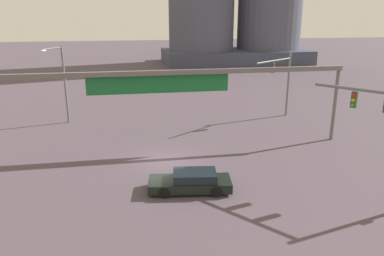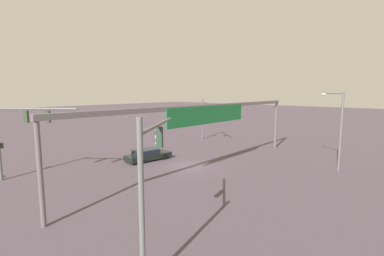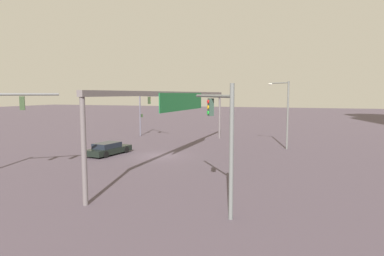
{
  "view_description": "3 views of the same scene",
  "coord_description": "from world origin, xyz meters",
  "px_view_note": "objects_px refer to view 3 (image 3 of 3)",
  "views": [
    {
      "loc": [
        -2.4,
        -24.69,
        10.16
      ],
      "look_at": [
        2.32,
        1.98,
        1.72
      ],
      "focal_mm": 35.06,
      "sensor_mm": 36.0,
      "label": 1
    },
    {
      "loc": [
        19.37,
        17.68,
        7.27
      ],
      "look_at": [
        -2.4,
        -1.65,
        3.39
      ],
      "focal_mm": 25.93,
      "sensor_mm": 36.0,
      "label": 2
    },
    {
      "loc": [
        28.41,
        13.34,
        5.92
      ],
      "look_at": [
        -1.12,
        2.99,
        2.67
      ],
      "focal_mm": 31.01,
      "sensor_mm": 36.0,
      "label": 3
    }
  ],
  "objects_px": {
    "traffic_signal_near_corner": "(144,107)",
    "sedan_car_approaching": "(109,149)",
    "streetlamp_curved_arm": "(285,109)",
    "traffic_signal_cross_street": "(222,128)"
  },
  "relations": [
    {
      "from": "traffic_signal_near_corner",
      "to": "sedan_car_approaching",
      "type": "distance_m",
      "value": 13.85
    },
    {
      "from": "sedan_car_approaching",
      "to": "streetlamp_curved_arm",
      "type": "bearing_deg",
      "value": -52.14
    },
    {
      "from": "sedan_car_approaching",
      "to": "traffic_signal_cross_street",
      "type": "bearing_deg",
      "value": -121.2
    },
    {
      "from": "traffic_signal_near_corner",
      "to": "sedan_car_approaching",
      "type": "bearing_deg",
      "value": -37.46
    },
    {
      "from": "traffic_signal_near_corner",
      "to": "sedan_car_approaching",
      "type": "xyz_separation_m",
      "value": [
        13.07,
        2.9,
        -3.54
      ]
    },
    {
      "from": "traffic_signal_near_corner",
      "to": "sedan_car_approaching",
      "type": "height_order",
      "value": "traffic_signal_near_corner"
    },
    {
      "from": "streetlamp_curved_arm",
      "to": "traffic_signal_near_corner",
      "type": "bearing_deg",
      "value": 19.15
    },
    {
      "from": "streetlamp_curved_arm",
      "to": "sedan_car_approaching",
      "type": "bearing_deg",
      "value": 60.86
    },
    {
      "from": "traffic_signal_cross_street",
      "to": "sedan_car_approaching",
      "type": "bearing_deg",
      "value": 16.06
    },
    {
      "from": "traffic_signal_near_corner",
      "to": "streetlamp_curved_arm",
      "type": "distance_m",
      "value": 19.18
    }
  ]
}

